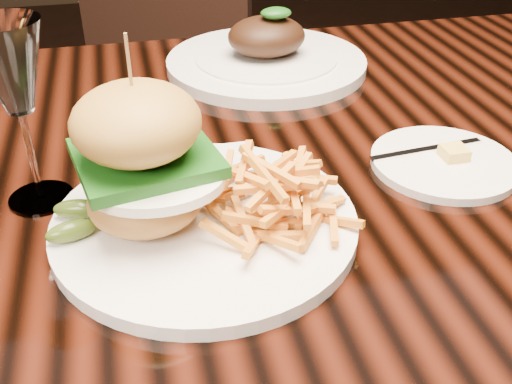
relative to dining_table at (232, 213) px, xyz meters
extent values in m
cube|color=black|center=(0.00, 0.00, 0.06)|extent=(1.60, 0.90, 0.04)
cylinder|color=white|center=(-0.05, -0.13, 0.08)|extent=(0.30, 0.30, 0.01)
ellipsoid|color=#9A6531|center=(-0.11, -0.12, 0.12)|extent=(0.11, 0.11, 0.05)
ellipsoid|color=white|center=(-0.09, -0.14, 0.15)|extent=(0.13, 0.10, 0.01)
ellipsoid|color=#FF9A0D|center=(-0.07, -0.15, 0.15)|extent=(0.02, 0.02, 0.01)
cube|color=#185916|center=(-0.11, -0.12, 0.16)|extent=(0.15, 0.14, 0.01)
ellipsoid|color=olive|center=(-0.11, -0.12, 0.20)|extent=(0.12, 0.12, 0.07)
cylinder|color=#A7814E|center=(-0.11, -0.12, 0.23)|extent=(0.00, 0.00, 0.09)
ellipsoid|color=#2A3B0F|center=(-0.18, -0.14, 0.10)|extent=(0.05, 0.03, 0.02)
ellipsoid|color=#2A3B0F|center=(-0.17, -0.10, 0.10)|extent=(0.05, 0.03, 0.02)
cylinder|color=white|center=(0.24, -0.07, 0.08)|extent=(0.17, 0.17, 0.01)
cube|color=#E6C34B|center=(0.25, -0.07, 0.09)|extent=(0.03, 0.03, 0.01)
cube|color=white|center=(0.23, -0.05, 0.09)|extent=(0.15, 0.02, 0.00)
cube|color=white|center=(-0.01, -0.04, 0.09)|extent=(0.08, 0.08, 0.03)
cylinder|color=white|center=(-0.21, -0.04, 0.08)|extent=(0.07, 0.07, 0.00)
cylinder|color=white|center=(-0.21, -0.04, 0.13)|extent=(0.01, 0.01, 0.10)
cone|color=white|center=(-0.21, -0.04, 0.23)|extent=(0.07, 0.07, 0.09)
cylinder|color=white|center=(0.11, 0.27, 0.09)|extent=(0.32, 0.32, 0.02)
cylinder|color=white|center=(0.11, 0.27, 0.09)|extent=(0.23, 0.23, 0.02)
ellipsoid|color=black|center=(0.11, 0.27, 0.13)|extent=(0.12, 0.10, 0.06)
ellipsoid|color=#185916|center=(0.12, 0.26, 0.17)|extent=(0.05, 0.03, 0.02)
cube|color=black|center=(-0.08, 0.80, -0.22)|extent=(0.61, 0.61, 0.06)
cylinder|color=black|center=(-0.33, 0.71, -0.45)|extent=(0.04, 0.04, 0.45)
cylinder|color=black|center=(0.02, 0.55, -0.45)|extent=(0.04, 0.04, 0.45)
cylinder|color=black|center=(-0.17, 1.05, -0.45)|extent=(0.04, 0.04, 0.45)
cylinder|color=black|center=(0.17, 0.89, -0.45)|extent=(0.04, 0.04, 0.45)
camera|label=1|loc=(-0.11, -0.61, 0.43)|focal=42.00mm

